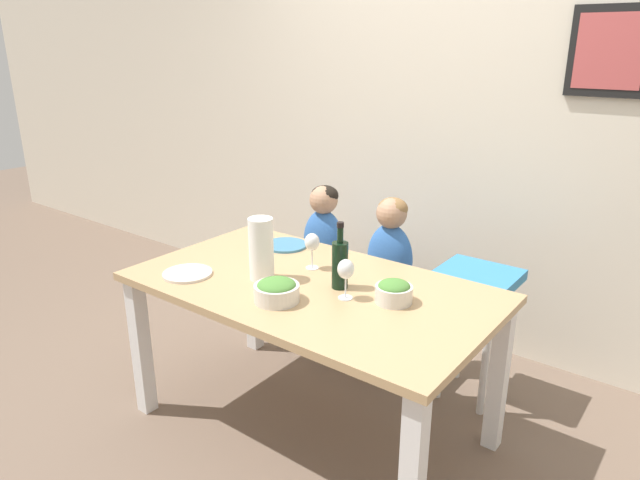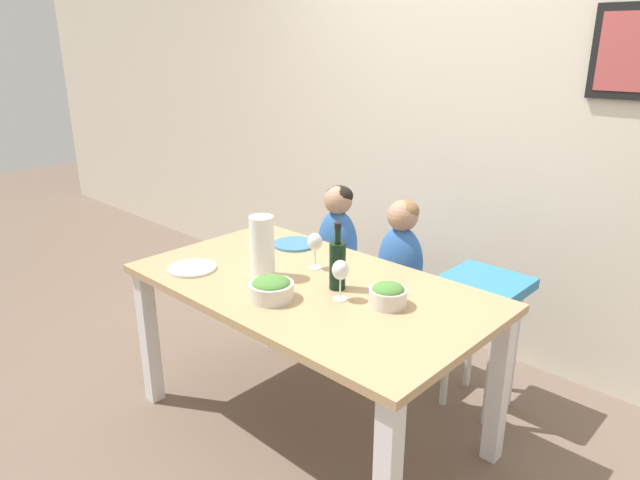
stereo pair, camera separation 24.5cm
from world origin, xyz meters
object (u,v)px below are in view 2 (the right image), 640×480
(person_child_center, at_px, (401,248))
(wine_bottle, at_px, (337,264))
(chair_right_highchair, at_px, (485,307))
(wine_glass_near, at_px, (340,271))
(salad_bowl_large, at_px, (271,288))
(dinner_plate_front_left, at_px, (192,268))
(chair_far_center, at_px, (398,306))
(wine_glass_far, at_px, (315,243))
(chair_far_left, at_px, (337,284))
(dinner_plate_back_left, at_px, (294,244))
(paper_towel_roll, at_px, (262,247))
(salad_bowl_small, at_px, (388,295))
(person_child_left, at_px, (338,230))

(person_child_center, height_order, wine_bottle, wine_bottle)
(chair_right_highchair, distance_m, wine_glass_near, 0.84)
(chair_right_highchair, relative_size, wine_bottle, 2.36)
(salad_bowl_large, xyz_separation_m, dinner_plate_front_left, (-0.50, -0.04, -0.04))
(wine_bottle, xyz_separation_m, dinner_plate_front_left, (-0.62, -0.30, -0.11))
(wine_bottle, height_order, salad_bowl_large, wine_bottle)
(wine_bottle, xyz_separation_m, salad_bowl_large, (-0.13, -0.26, -0.07))
(chair_far_center, xyz_separation_m, person_child_center, (0.00, 0.00, 0.34))
(person_child_center, xyz_separation_m, wine_glass_far, (-0.09, -0.55, 0.15))
(chair_far_left, height_order, chair_far_center, same)
(person_child_center, xyz_separation_m, salad_bowl_large, (0.01, -0.91, 0.07))
(salad_bowl_large, bearing_deg, wine_glass_near, 42.26)
(chair_far_left, bearing_deg, dinner_plate_back_left, -82.10)
(salad_bowl_large, xyz_separation_m, dinner_plate_back_left, (-0.39, 0.51, -0.04))
(wine_glass_far, height_order, dinner_plate_back_left, wine_glass_far)
(chair_far_center, distance_m, wine_glass_near, 0.90)
(wine_bottle, xyz_separation_m, wine_glass_far, (-0.23, 0.10, 0.01))
(salad_bowl_large, bearing_deg, wine_glass_far, 105.58)
(paper_towel_roll, height_order, salad_bowl_small, paper_towel_roll)
(wine_glass_near, height_order, dinner_plate_back_left, wine_glass_near)
(chair_far_left, xyz_separation_m, salad_bowl_small, (0.83, -0.64, 0.41))
(wine_glass_near, xyz_separation_m, dinner_plate_front_left, (-0.70, -0.22, -0.12))
(chair_far_center, height_order, dinner_plate_back_left, dinner_plate_back_left)
(wine_glass_far, bearing_deg, salad_bowl_small, -10.34)
(wine_bottle, height_order, dinner_plate_back_left, wine_bottle)
(chair_far_center, bearing_deg, person_child_center, 90.00)
(chair_right_highchair, bearing_deg, chair_far_left, 180.00)
(paper_towel_roll, relative_size, wine_glass_far, 1.64)
(chair_far_center, distance_m, dinner_plate_front_left, 1.13)
(chair_far_center, xyz_separation_m, person_child_left, (-0.44, 0.00, 0.34))
(chair_far_center, bearing_deg, chair_far_left, 180.00)
(paper_towel_roll, bearing_deg, salad_bowl_small, 13.53)
(person_child_center, bearing_deg, wine_glass_far, -99.42)
(person_child_center, bearing_deg, wine_bottle, -78.30)
(chair_far_left, height_order, salad_bowl_small, salad_bowl_small)
(person_child_left, distance_m, dinner_plate_back_left, 0.40)
(chair_right_highchair, height_order, dinner_plate_front_left, dinner_plate_front_left)
(wine_glass_far, bearing_deg, chair_far_center, 80.56)
(paper_towel_roll, height_order, dinner_plate_back_left, paper_towel_roll)
(chair_right_highchair, bearing_deg, paper_towel_roll, -131.35)
(paper_towel_roll, relative_size, dinner_plate_back_left, 1.26)
(chair_far_left, relative_size, chair_far_center, 1.00)
(chair_far_left, height_order, person_child_center, person_child_center)
(salad_bowl_large, bearing_deg, salad_bowl_small, 35.82)
(wine_glass_far, bearing_deg, salad_bowl_large, -74.42)
(salad_bowl_large, distance_m, salad_bowl_small, 0.47)
(wine_glass_near, bearing_deg, wine_bottle, 137.61)
(salad_bowl_large, bearing_deg, dinner_plate_front_left, -175.75)
(wine_bottle, height_order, paper_towel_roll, wine_bottle)
(chair_far_center, relative_size, paper_towel_roll, 1.61)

